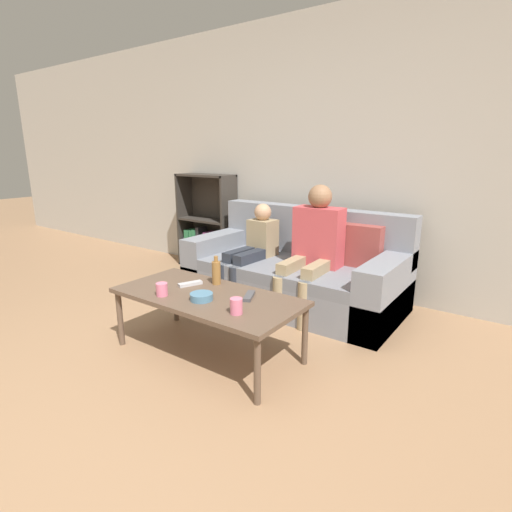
% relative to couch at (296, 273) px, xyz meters
% --- Properties ---
extents(ground_plane, '(22.00, 22.00, 0.00)m').
position_rel_couch_xyz_m(ground_plane, '(0.10, -2.15, -0.27)').
color(ground_plane, '#997251').
extents(wall_back, '(12.00, 0.06, 2.60)m').
position_rel_couch_xyz_m(wall_back, '(0.10, 0.57, 1.03)').
color(wall_back, '#B7B2A8').
rests_on(wall_back, ground_plane).
extents(couch, '(1.92, 0.91, 0.84)m').
position_rel_couch_xyz_m(couch, '(0.00, 0.00, 0.00)').
color(couch, gray).
rests_on(couch, ground_plane).
extents(bookshelf, '(0.71, 0.28, 1.09)m').
position_rel_couch_xyz_m(bookshelf, '(-1.45, 0.41, 0.13)').
color(bookshelf, '#332D28').
rests_on(bookshelf, ground_plane).
extents(coffee_table, '(1.28, 0.61, 0.43)m').
position_rel_couch_xyz_m(coffee_table, '(0.02, -1.20, 0.12)').
color(coffee_table, brown).
rests_on(coffee_table, ground_plane).
extents(person_adult, '(0.42, 0.64, 1.08)m').
position_rel_couch_xyz_m(person_adult, '(0.22, -0.09, 0.34)').
color(person_adult, '#9E8966').
rests_on(person_adult, ground_plane).
extents(person_child, '(0.26, 0.64, 0.88)m').
position_rel_couch_xyz_m(person_child, '(-0.37, -0.14, 0.22)').
color(person_child, '#282D38').
rests_on(person_child, ground_plane).
extents(cup_near, '(0.08, 0.08, 0.09)m').
position_rel_couch_xyz_m(cup_near, '(-0.21, -1.39, 0.20)').
color(cup_near, pink).
rests_on(cup_near, coffee_table).
extents(cup_far, '(0.07, 0.07, 0.09)m').
position_rel_couch_xyz_m(cup_far, '(0.38, -1.34, 0.20)').
color(cup_far, pink).
rests_on(cup_far, coffee_table).
extents(tv_remote_0, '(0.12, 0.17, 0.02)m').
position_rel_couch_xyz_m(tv_remote_0, '(0.28, -1.08, 0.17)').
color(tv_remote_0, '#47474C').
rests_on(tv_remote_0, coffee_table).
extents(tv_remote_1, '(0.11, 0.18, 0.02)m').
position_rel_couch_xyz_m(tv_remote_1, '(-0.20, -1.13, 0.17)').
color(tv_remote_1, '#B7B7BC').
rests_on(tv_remote_1, coffee_table).
extents(snack_bowl, '(0.15, 0.15, 0.05)m').
position_rel_couch_xyz_m(snack_bowl, '(0.06, -1.30, 0.18)').
color(snack_bowl, teal).
rests_on(snack_bowl, coffee_table).
extents(bottle, '(0.06, 0.06, 0.21)m').
position_rel_couch_xyz_m(bottle, '(-0.07, -1.00, 0.24)').
color(bottle, olive).
rests_on(bottle, coffee_table).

